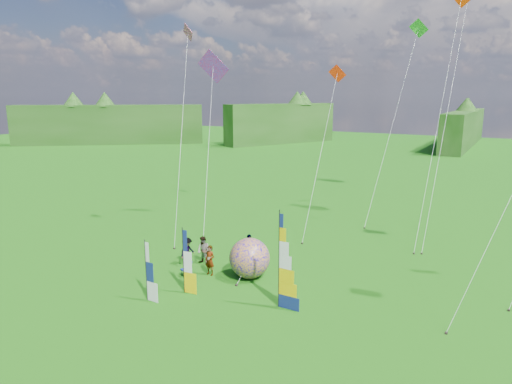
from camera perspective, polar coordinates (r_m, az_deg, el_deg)
The scene contains 17 objects.
ground at distance 22.38m, azimuth -3.10°, elevation -16.11°, with size 220.00×220.00×0.00m, color #22620D.
treeline_ring at distance 20.79m, azimuth -3.23°, elevation -6.35°, with size 210.00×210.00×8.00m, color #365B22, non-canonical shape.
feather_banner_main at distance 22.97m, azimuth 2.88°, elevation -8.62°, with size 1.33×0.10×4.90m, color navy, non-canonical shape.
side_banner_left at distance 25.09m, azimuth -9.06°, elevation -8.57°, with size 0.99×0.10×3.55m, color #ECC100, non-canonical shape.
side_banner_far at distance 24.64m, azimuth -13.57°, elevation -9.60°, with size 0.95×0.10×3.20m, color white, non-canonical shape.
bol_inflatable at distance 26.92m, azimuth -0.81°, elevation -8.27°, with size 2.39×2.39×2.39m, color #0C008D.
spectator_a at distance 27.54m, azimuth -5.78°, elevation -8.50°, with size 0.66×0.43×1.81m, color #66594C.
spectator_b at distance 29.25m, azimuth -6.58°, elevation -7.27°, with size 0.88×0.43×1.81m, color #66594C.
spectator_c at distance 29.38m, azimuth -8.57°, elevation -7.31°, with size 1.13×0.42×1.75m, color #66594C.
spectator_d at distance 29.99m, azimuth -0.87°, elevation -6.85°, with size 0.97×0.40×1.66m, color #66594C.
camp_chair at distance 27.66m, azimuth -8.75°, elevation -9.44°, with size 0.55×0.55×0.96m, color navy, non-canonical shape.
kite_whale at distance 37.14m, azimuth 23.13°, elevation 11.71°, with size 3.58×15.30×21.85m, color black, non-canonical shape.
kite_rainbow_delta at distance 36.13m, azimuth -5.99°, elevation 7.31°, with size 8.11×11.15×15.17m, color red, non-canonical shape.
small_kite_red at distance 35.15m, azimuth 8.12°, elevation 5.66°, with size 2.83×9.52×13.39m, color red, non-canonical shape.
small_kite_orange at distance 35.15m, azimuth 21.95°, elevation 9.20°, with size 2.68×10.39×18.62m, color #E43500, non-canonical shape.
small_kite_pink at distance 34.18m, azimuth -9.34°, elevation 8.02°, with size 5.40×8.40×16.45m, color #F0528B, non-canonical shape.
small_kite_green at distance 40.87m, azimuth 16.81°, elevation 9.23°, with size 3.92×12.39×17.75m, color green, non-canonical shape.
Camera 1 is at (10.97, -16.38, 10.58)m, focal length 32.00 mm.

